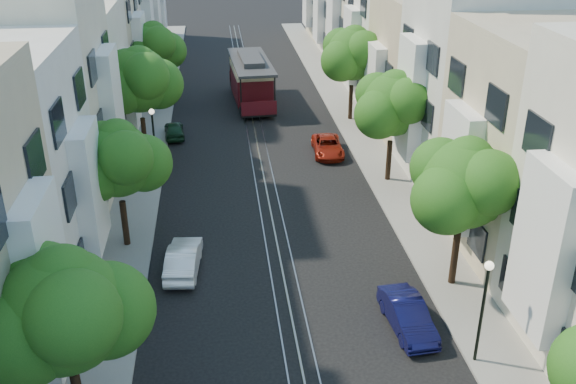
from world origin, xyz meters
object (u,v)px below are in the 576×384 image
object	(u,v)px
parked_car_w_mid	(184,258)
tree_w_a	(65,314)
lamp_east	(484,297)
parked_car_w_far	(174,130)
tree_e_b	(465,186)
tree_w_c	(140,82)
cable_car	(251,78)
tree_w_b	(119,162)
parked_car_e_mid	(408,315)
parked_car_e_far	(328,146)
tree_w_d	(154,48)
tree_e_c	(394,106)
tree_e_d	(354,55)
lamp_west	(154,133)

from	to	relation	value
parked_car_w_mid	tree_w_a	bearing A→B (deg)	79.06
lamp_east	parked_car_w_far	xyz separation A→B (m)	(-11.90, 24.83, -2.30)
tree_e_b	parked_car_w_far	size ratio (longest dim) A/B	2.08
tree_e_b	parked_car_w_mid	world-z (taller)	tree_e_b
tree_w_a	tree_w_c	size ratio (longest dim) A/B	0.94
cable_car	parked_car_w_far	world-z (taller)	cable_car
tree_w_b	parked_car_w_mid	world-z (taller)	tree_w_b
tree_w_a	parked_car_w_far	world-z (taller)	tree_w_a
tree_e_b	parked_car_e_mid	bearing A→B (deg)	-136.08
parked_car_e_far	tree_w_d	bearing A→B (deg)	138.16
parked_car_e_mid	tree_e_b	bearing A→B (deg)	39.03
tree_w_c	tree_w_a	bearing A→B (deg)	-90.00
tree_w_b	parked_car_e_far	xyz separation A→B (m)	(11.54, 10.55, -3.85)
parked_car_e_mid	parked_car_w_mid	size ratio (longest dim) A/B	0.97
parked_car_e_far	parked_car_w_mid	world-z (taller)	parked_car_w_mid
cable_car	parked_car_e_far	world-z (taller)	cable_car
tree_e_b	tree_w_b	bearing A→B (deg)	160.85
cable_car	parked_car_e_far	size ratio (longest dim) A/B	2.34
tree_w_c	cable_car	bearing A→B (deg)	56.21
tree_w_a	parked_car_e_far	bearing A→B (deg)	62.90
tree_e_b	tree_e_c	xyz separation A→B (m)	(-0.00, 11.00, -0.13)
tree_e_d	tree_w_c	xyz separation A→B (m)	(-14.40, -6.00, 0.20)
lamp_west	tree_w_c	bearing A→B (deg)	105.75
lamp_west	parked_car_w_far	xyz separation A→B (m)	(0.70, 6.83, -2.30)
parked_car_e_mid	parked_car_w_far	distance (m)	24.72
cable_car	parked_car_e_far	xyz separation A→B (m)	(4.21, -11.41, -1.52)
tree_w_a	parked_car_e_mid	size ratio (longest dim) A/B	1.79
parked_car_e_mid	lamp_east	bearing A→B (deg)	-54.34
tree_w_d	tree_w_b	bearing A→B (deg)	-90.00
tree_w_c	parked_car_e_mid	size ratio (longest dim) A/B	1.91
tree_e_b	tree_w_c	bearing A→B (deg)	131.99
parked_car_e_far	parked_car_w_far	bearing A→B (deg)	159.64
tree_w_d	lamp_east	world-z (taller)	tree_w_d
tree_w_a	parked_car_e_mid	bearing A→B (deg)	20.20
cable_car	parked_car_e_far	bearing A→B (deg)	-73.24
tree_w_d	parked_car_e_mid	xyz separation A→B (m)	(11.54, -29.76, -3.99)
tree_e_b	tree_w_a	world-z (taller)	same
tree_e_b	lamp_east	world-z (taller)	tree_e_b
lamp_east	tree_w_a	bearing A→B (deg)	-171.43
tree_e_c	parked_car_e_mid	world-z (taller)	tree_e_c
lamp_west	cable_car	world-z (taller)	lamp_west
tree_w_c	cable_car	size ratio (longest dim) A/B	0.77
parked_car_w_far	parked_car_e_mid	bearing A→B (deg)	108.53
tree_w_d	parked_car_e_mid	world-z (taller)	tree_w_d
tree_w_c	parked_car_w_far	world-z (taller)	tree_w_c
lamp_west	cable_car	distance (m)	15.39
parked_car_e_mid	parked_car_w_mid	world-z (taller)	parked_car_w_mid
parked_car_e_mid	tree_e_d	bearing A→B (deg)	78.52
tree_w_a	cable_car	distance (m)	34.84
parked_car_e_mid	tree_w_d	bearing A→B (deg)	106.30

